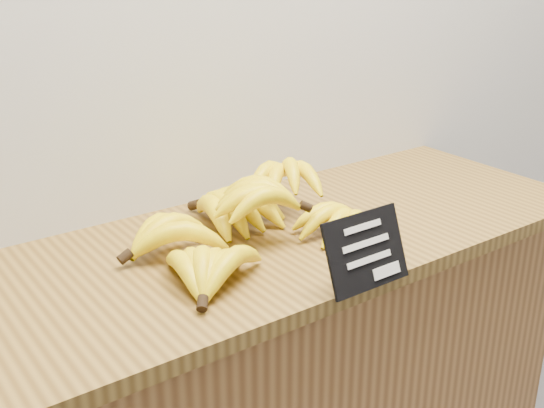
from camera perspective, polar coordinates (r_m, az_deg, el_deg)
The scene contains 3 objects.
counter_top at distance 1.35m, azimuth -1.24°, elevation -3.50°, with size 1.50×0.54×0.03m, color brown.
chalkboard_sign at distance 1.16m, azimuth 7.89°, elevation -3.91°, with size 0.16×0.01×0.13m, color black.
banana_pile at distance 1.33m, azimuth -2.48°, elevation -1.12°, with size 0.53×0.39×0.12m.
Camera 1 is at (-0.65, 1.74, 1.49)m, focal length 45.00 mm.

